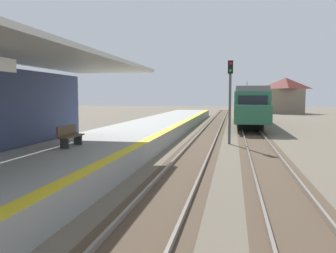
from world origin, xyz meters
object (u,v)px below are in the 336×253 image
object	(u,v)px
approaching_train	(248,104)
platform_bench	(70,135)
distant_trackside_house	(285,95)
rail_signal_post	(230,93)

from	to	relation	value
approaching_train	platform_bench	world-z (taller)	approaching_train
platform_bench	distant_trackside_house	bearing A→B (deg)	72.91
rail_signal_post	distant_trackside_house	bearing A→B (deg)	77.65
platform_bench	distant_trackside_house	size ratio (longest dim) A/B	0.24
rail_signal_post	platform_bench	xyz separation A→B (m)	(-6.45, -8.60, -1.82)
approaching_train	rail_signal_post	world-z (taller)	rail_signal_post
approaching_train	platform_bench	size ratio (longest dim) A/B	12.25
approaching_train	rail_signal_post	distance (m)	15.23
rail_signal_post	distant_trackside_house	size ratio (longest dim) A/B	0.79
platform_bench	distant_trackside_house	xyz separation A→B (m)	(15.86, 51.57, 1.96)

